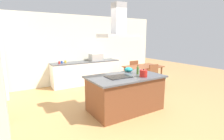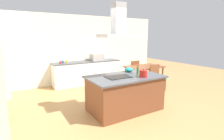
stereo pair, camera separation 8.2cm
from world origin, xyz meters
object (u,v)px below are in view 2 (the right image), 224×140
Objects in this scene: coffee_mug_yellow at (67,62)px; dining_table at (144,68)px; cooktop at (118,77)px; coffee_mug_blue at (63,62)px; chair_facing_island at (157,76)px; tea_kettle at (143,73)px; chair_facing_back_wall at (133,70)px; countertop_microwave at (97,57)px; olive_oil_bottle at (138,71)px; coffee_mug_red at (60,62)px; mixing_bowl at (129,70)px; range_hood at (118,27)px.

dining_table is at bearing -28.69° from coffee_mug_yellow.
coffee_mug_blue reaches higher than cooktop.
coffee_mug_blue is 0.10× the size of chair_facing_island.
tea_kettle is 0.27× the size of chair_facing_back_wall.
tea_kettle is at bearing -95.11° from countertop_microwave.
cooktop is at bearing -134.82° from chair_facing_back_wall.
olive_oil_bottle reaches higher than coffee_mug_yellow.
olive_oil_bottle is 3.10m from coffee_mug_red.
tea_kettle is 1.01× the size of olive_oil_bottle.
mixing_bowl is 2.52m from countertop_microwave.
dining_table is (1.34, -1.37, -0.37)m from countertop_microwave.
countertop_microwave is 0.56× the size of chair_facing_back_wall.
cooktop is at bearing -76.33° from coffee_mug_red.
countertop_microwave is (0.29, 3.19, 0.05)m from tea_kettle.
coffee_mug_blue is at bearing 101.16° from cooktop.
cooktop is at bearing 150.02° from tea_kettle.
chair_facing_island is at bearing -38.80° from coffee_mug_yellow.
chair_facing_back_wall is at bearing 45.18° from range_hood.
countertop_microwave is 0.56× the size of chair_facing_island.
countertop_microwave is at bearing -2.28° from coffee_mug_yellow.
chair_facing_back_wall is at bearing 56.77° from tea_kettle.
tea_kettle is 3.20m from countertop_microwave.
olive_oil_bottle is at bearing -67.95° from coffee_mug_blue.
tea_kettle reaches higher than mixing_bowl.
mixing_bowl is at bearing -95.22° from countertop_microwave.
countertop_microwave is 5.56× the size of coffee_mug_red.
chair_facing_island is 1.33m from chair_facing_back_wall.
chair_facing_back_wall is at bearing 90.00° from dining_table.
coffee_mug_blue is at bearing 179.02° from countertop_microwave.
tea_kettle is 2.68× the size of coffee_mug_red.
coffee_mug_red is 0.06× the size of dining_table.
coffee_mug_blue is 3.18m from range_hood.
tea_kettle is 3.35m from coffee_mug_red.
mixing_bowl is 2.75m from coffee_mug_yellow.
coffee_mug_blue is 0.10× the size of chair_facing_back_wall.
olive_oil_bottle is at bearing -0.54° from cooktop.
cooktop is at bearing -105.90° from countertop_microwave.
coffee_mug_yellow is at bearing 106.56° from tea_kettle.
coffee_mug_yellow reaches higher than chair_facing_back_wall.
cooktop is 6.67× the size of coffee_mug_red.
mixing_bowl is 0.47× the size of countertop_microwave.
countertop_microwave reaches higher than dining_table.
coffee_mug_yellow is 2.97m from dining_table.
coffee_mug_blue is (-1.16, 2.53, -0.02)m from mixing_bowl.
coffee_mug_red is 3.49m from chair_facing_island.
countertop_microwave is 1.51m from coffee_mug_red.
mixing_bowl reaches higher than coffee_mug_yellow.
mixing_bowl is 2.61× the size of coffee_mug_yellow.
olive_oil_bottle reaches higher than coffee_mug_red.
range_hood is at bearing -158.63° from chair_facing_island.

